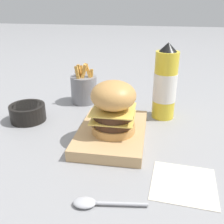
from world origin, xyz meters
TOP-DOWN VIEW (x-y plane):
  - ground_plane at (0.00, 0.00)m, footprint 6.00×6.00m
  - serving_board at (-0.03, 0.07)m, footprint 0.27×0.18m
  - burger at (-0.04, 0.06)m, footprint 0.12×0.12m
  - ketchup_bottle at (0.14, -0.07)m, footprint 0.07×0.07m
  - fries_basket at (0.23, 0.22)m, footprint 0.10×0.10m
  - side_bowl at (0.04, 0.36)m, footprint 0.11×0.11m
  - spoon at (-0.30, 0.06)m, footprint 0.04×0.15m
  - ketchup_puddle at (0.21, 0.08)m, footprint 0.06×0.06m
  - parchment_square at (-0.20, -0.12)m, footprint 0.15×0.15m

SIDE VIEW (x-z plane):
  - ground_plane at x=0.00m, z-range 0.00..0.00m
  - parchment_square at x=-0.20m, z-range 0.00..0.00m
  - ketchup_puddle at x=0.21m, z-range 0.00..0.00m
  - spoon at x=-0.30m, z-range 0.00..0.01m
  - serving_board at x=-0.03m, z-range 0.00..0.03m
  - side_bowl at x=0.04m, z-range 0.00..0.05m
  - fries_basket at x=0.23m, z-range -0.02..0.13m
  - burger at x=-0.04m, z-range 0.03..0.17m
  - ketchup_bottle at x=0.14m, z-range -0.01..0.23m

